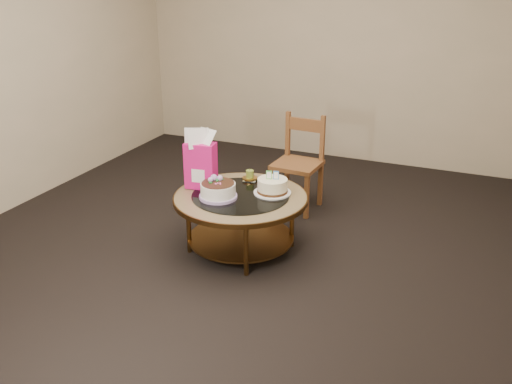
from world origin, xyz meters
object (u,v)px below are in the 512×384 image
at_px(coffee_table, 241,205).
at_px(cream_cake, 272,186).
at_px(dining_chair, 299,162).
at_px(gift_bag, 201,159).
at_px(decorated_cake, 218,191).

bearing_deg(coffee_table, cream_cake, 31.34).
bearing_deg(dining_chair, gift_bag, -113.35).
relative_size(coffee_table, dining_chair, 1.21).
height_order(coffee_table, decorated_cake, decorated_cake).
relative_size(gift_bag, dining_chair, 0.55).
bearing_deg(cream_cake, gift_bag, 172.60).
bearing_deg(cream_cake, dining_chair, 77.39).
height_order(decorated_cake, dining_chair, dining_chair).
height_order(coffee_table, gift_bag, gift_bag).
height_order(cream_cake, dining_chair, dining_chair).
distance_m(decorated_cake, dining_chair, 1.11).
distance_m(decorated_cake, cream_cake, 0.42).
height_order(decorated_cake, gift_bag, gift_bag).
xyz_separation_m(coffee_table, decorated_cake, (-0.13, -0.12, 0.13)).
relative_size(decorated_cake, cream_cake, 1.00).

